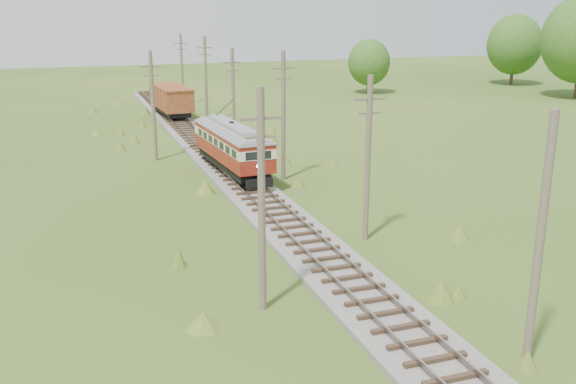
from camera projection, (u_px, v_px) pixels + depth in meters
name	position (u px, v px, depth m)	size (l,w,h in m)	color
railbed_main	(229.00, 171.00, 47.29)	(3.60, 96.00, 0.57)	#605B54
streetcar	(232.00, 144.00, 45.79)	(3.27, 11.17, 5.06)	black
gondola	(171.00, 99.00, 69.78)	(3.53, 9.29, 3.03)	black
gravel_pile	(226.00, 124.00, 63.43)	(3.77, 4.00, 1.37)	gray
utility_pole_r_1	(540.00, 244.00, 20.82)	(0.30, 0.30, 8.80)	brown
utility_pole_r_2	(368.00, 158.00, 32.66)	(1.60, 0.30, 8.60)	brown
utility_pole_r_3	(283.00, 115.00, 44.36)	(1.60, 0.30, 9.00)	brown
utility_pole_r_4	(233.00, 96.00, 56.17)	(1.60, 0.30, 8.40)	brown
utility_pole_r_5	(206.00, 78.00, 68.01)	(1.60, 0.30, 8.90)	brown
utility_pole_r_6	(182.00, 68.00, 79.76)	(1.60, 0.30, 8.70)	brown
utility_pole_l_a	(262.00, 200.00, 24.78)	(1.60, 0.30, 9.00)	brown
utility_pole_l_b	(153.00, 105.00, 50.13)	(1.60, 0.30, 8.60)	brown
tree_right_5	(515.00, 45.00, 99.69)	(8.40, 8.40, 10.82)	#38281C
tree_mid_b	(369.00, 62.00, 90.13)	(5.88, 5.88, 7.57)	#38281C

